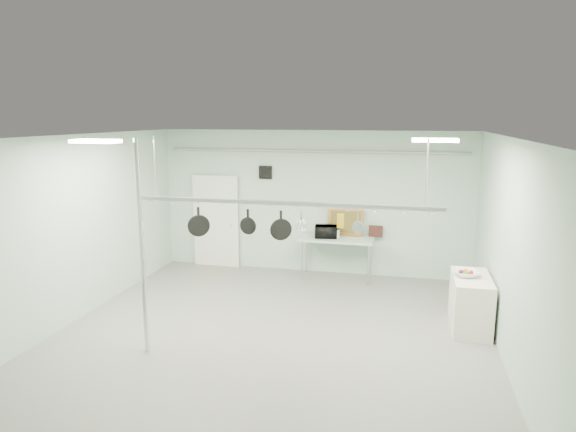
% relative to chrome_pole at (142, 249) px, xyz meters
% --- Properties ---
extents(floor, '(8.00, 8.00, 0.00)m').
position_rel_chrome_pole_xyz_m(floor, '(1.70, 0.60, -1.60)').
color(floor, gray).
rests_on(floor, ground).
extents(ceiling, '(7.00, 8.00, 0.02)m').
position_rel_chrome_pole_xyz_m(ceiling, '(1.70, 0.60, 1.59)').
color(ceiling, silver).
rests_on(ceiling, back_wall).
extents(back_wall, '(7.00, 0.02, 3.20)m').
position_rel_chrome_pole_xyz_m(back_wall, '(1.70, 4.59, 0.00)').
color(back_wall, '#9FBEAF').
rests_on(back_wall, floor).
extents(right_wall, '(0.02, 8.00, 3.20)m').
position_rel_chrome_pole_xyz_m(right_wall, '(5.19, 0.60, 0.00)').
color(right_wall, '#9FBEAF').
rests_on(right_wall, floor).
extents(door, '(1.10, 0.10, 2.20)m').
position_rel_chrome_pole_xyz_m(door, '(-0.60, 4.54, -0.55)').
color(door, silver).
rests_on(door, floor).
extents(wall_vent, '(0.30, 0.04, 0.30)m').
position_rel_chrome_pole_xyz_m(wall_vent, '(0.60, 4.57, 0.65)').
color(wall_vent, black).
rests_on(wall_vent, back_wall).
extents(conduit_pipe, '(6.60, 0.07, 0.07)m').
position_rel_chrome_pole_xyz_m(conduit_pipe, '(1.70, 4.50, 1.15)').
color(conduit_pipe, gray).
rests_on(conduit_pipe, back_wall).
extents(chrome_pole, '(0.08, 0.08, 3.20)m').
position_rel_chrome_pole_xyz_m(chrome_pole, '(0.00, 0.00, 0.00)').
color(chrome_pole, silver).
rests_on(chrome_pole, floor).
extents(prep_table, '(1.60, 0.70, 0.91)m').
position_rel_chrome_pole_xyz_m(prep_table, '(2.30, 4.20, -0.77)').
color(prep_table, '#ACCBBD').
rests_on(prep_table, floor).
extents(side_cabinet, '(0.60, 1.20, 0.90)m').
position_rel_chrome_pole_xyz_m(side_cabinet, '(4.85, 2.00, -1.15)').
color(side_cabinet, silver).
rests_on(side_cabinet, floor).
extents(pot_rack, '(4.80, 0.06, 1.00)m').
position_rel_chrome_pole_xyz_m(pot_rack, '(1.90, 0.90, 0.63)').
color(pot_rack, '#B7B7BC').
rests_on(pot_rack, ceiling).
extents(light_panel_left, '(0.65, 0.30, 0.05)m').
position_rel_chrome_pole_xyz_m(light_panel_left, '(-0.50, -0.20, 1.56)').
color(light_panel_left, white).
rests_on(light_panel_left, ceiling).
extents(light_panel_right, '(0.65, 0.30, 0.05)m').
position_rel_chrome_pole_xyz_m(light_panel_right, '(4.10, 1.20, 1.56)').
color(light_panel_right, white).
rests_on(light_panel_right, ceiling).
extents(microwave, '(0.52, 0.38, 0.27)m').
position_rel_chrome_pole_xyz_m(microwave, '(2.07, 4.19, -0.56)').
color(microwave, black).
rests_on(microwave, prep_table).
extents(coffee_canister, '(0.18, 0.18, 0.19)m').
position_rel_chrome_pole_xyz_m(coffee_canister, '(2.29, 4.20, -0.60)').
color(coffee_canister, white).
rests_on(coffee_canister, prep_table).
extents(painting_large, '(0.79, 0.18, 0.58)m').
position_rel_chrome_pole_xyz_m(painting_large, '(2.45, 4.50, -0.41)').
color(painting_large, '#C97E36').
rests_on(painting_large, prep_table).
extents(painting_small, '(0.30, 0.10, 0.25)m').
position_rel_chrome_pole_xyz_m(painting_small, '(3.11, 4.50, -0.57)').
color(painting_small, black).
rests_on(painting_small, prep_table).
extents(fruit_bowl, '(0.48, 0.48, 0.10)m').
position_rel_chrome_pole_xyz_m(fruit_bowl, '(4.75, 2.00, -0.65)').
color(fruit_bowl, white).
rests_on(fruit_bowl, side_cabinet).
extents(skillet_left, '(0.34, 0.22, 0.47)m').
position_rel_chrome_pole_xyz_m(skillet_left, '(0.52, 0.90, 0.25)').
color(skillet_left, black).
rests_on(skillet_left, pot_rack).
extents(skillet_mid, '(0.28, 0.10, 0.39)m').
position_rel_chrome_pole_xyz_m(skillet_mid, '(1.34, 0.90, 0.29)').
color(skillet_mid, black).
rests_on(skillet_mid, pot_rack).
extents(skillet_right, '(0.33, 0.20, 0.47)m').
position_rel_chrome_pole_xyz_m(skillet_right, '(1.87, 0.90, 0.25)').
color(skillet_right, black).
rests_on(skillet_right, pot_rack).
extents(whisk, '(0.24, 0.24, 0.36)m').
position_rel_chrome_pole_xyz_m(whisk, '(2.19, 0.90, 0.30)').
color(whisk, '#B3B5B8').
rests_on(whisk, pot_rack).
extents(grater, '(0.10, 0.04, 0.24)m').
position_rel_chrome_pole_xyz_m(grater, '(2.79, 0.90, 0.36)').
color(grater, gold).
rests_on(grater, pot_rack).
extents(saucepan, '(0.20, 0.16, 0.30)m').
position_rel_chrome_pole_xyz_m(saucepan, '(3.05, 0.90, 0.34)').
color(saucepan, '#BDBCC1').
rests_on(saucepan, pot_rack).
extents(fruit_cluster, '(0.24, 0.24, 0.09)m').
position_rel_chrome_pole_xyz_m(fruit_cluster, '(4.75, 2.00, -0.61)').
color(fruit_cluster, '#AF1610').
rests_on(fruit_cluster, fruit_bowl).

